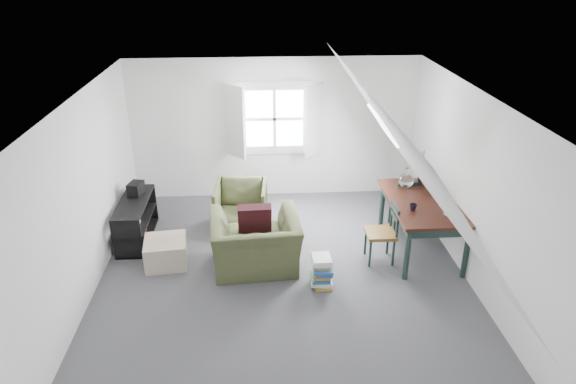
{
  "coord_description": "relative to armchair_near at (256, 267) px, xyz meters",
  "views": [
    {
      "loc": [
        -0.31,
        -5.88,
        4.03
      ],
      "look_at": [
        0.1,
        0.6,
        1.02
      ],
      "focal_mm": 32.0,
      "sensor_mm": 36.0,
      "label": 1
    }
  ],
  "objects": [
    {
      "name": "vase_twigs",
      "position": [
        2.53,
        0.87,
        0.95
      ],
      "size": [
        0.07,
        0.08,
        0.57
      ],
      "rotation": [
        0.0,
        0.0,
        0.03
      ],
      "color": "black",
      "rests_on": "dining_table"
    },
    {
      "name": "paper_box",
      "position": [
        2.63,
        -0.13,
        0.84
      ],
      "size": [
        0.11,
        0.08,
        0.04
      ],
      "primitive_type": "cube",
      "rotation": [
        0.0,
        0.0,
        -0.04
      ],
      "color": "white",
      "rests_on": "dining_table"
    },
    {
      "name": "armchair_far",
      "position": [
        -0.22,
        1.22,
        0.0
      ],
      "size": [
        0.86,
        0.88,
        0.76
      ],
      "primitive_type": "imported",
      "rotation": [
        0.0,
        0.0,
        -0.07
      ],
      "color": "#434A29",
      "rests_on": "floor"
    },
    {
      "name": "media_shelf",
      "position": [
        -1.84,
        0.9,
        0.29
      ],
      "size": [
        0.42,
        1.25,
        0.64
      ],
      "rotation": [
        0.0,
        0.0,
        0.06
      ],
      "color": "black",
      "rests_on": "floor"
    },
    {
      "name": "slope_left",
      "position": [
        -1.18,
        -0.3,
        1.78
      ],
      "size": [
        3.19,
        5.5,
        4.48
      ],
      "primitive_type": "plane",
      "rotation": [
        0.0,
        2.19,
        0.0
      ],
      "color": "white",
      "rests_on": "wall_left"
    },
    {
      "name": "cup",
      "position": [
        2.18,
        0.02,
        0.82
      ],
      "size": [
        0.13,
        0.13,
        0.1
      ],
      "primitive_type": "imported",
      "rotation": [
        0.0,
        0.0,
        0.37
      ],
      "color": "black",
      "rests_on": "dining_table"
    },
    {
      "name": "dining_chair_far",
      "position": [
        2.38,
        1.0,
        0.46
      ],
      "size": [
        0.42,
        0.42,
        0.89
      ],
      "rotation": [
        0.0,
        0.0,
        3.06
      ],
      "color": "brown",
      "rests_on": "floor"
    },
    {
      "name": "magazine_stack",
      "position": [
        0.88,
        -0.49,
        0.21
      ],
      "size": [
        0.32,
        0.38,
        0.42
      ],
      "rotation": [
        0.0,
        0.0,
        -0.23
      ],
      "color": "#B29933",
      "rests_on": "floor"
    },
    {
      "name": "wall_front",
      "position": [
        0.37,
        -3.05,
        1.25
      ],
      "size": [
        5.0,
        0.0,
        5.0
      ],
      "primitive_type": "plane",
      "rotation": [
        -1.57,
        0.0,
        0.0
      ],
      "color": "white",
      "rests_on": "ground"
    },
    {
      "name": "armchair_near",
      "position": [
        0.0,
        0.0,
        0.0
      ],
      "size": [
        1.28,
        1.14,
        0.78
      ],
      "primitive_type": "imported",
      "rotation": [
        0.0,
        0.0,
        3.22
      ],
      "color": "#434A29",
      "rests_on": "floor"
    },
    {
      "name": "throw_pillow",
      "position": [
        -0.0,
        0.15,
        0.69
      ],
      "size": [
        0.47,
        0.28,
        0.48
      ],
      "primitive_type": "cube",
      "rotation": [
        0.31,
        0.0,
        0.03
      ],
      "color": "#320D15",
      "rests_on": "armchair_near"
    },
    {
      "name": "dining_table",
      "position": [
        2.43,
        0.32,
        0.71
      ],
      "size": [
        0.99,
        1.64,
        0.82
      ],
      "rotation": [
        0.0,
        0.0,
        0.02
      ],
      "color": "black",
      "rests_on": "floor"
    },
    {
      "name": "dormer_window",
      "position": [
        0.37,
        2.37,
        1.45
      ],
      "size": [
        1.71,
        0.35,
        1.3
      ],
      "color": "white",
      "rests_on": "wall_back"
    },
    {
      "name": "wall_left",
      "position": [
        -2.13,
        -0.3,
        1.25
      ],
      "size": [
        0.0,
        5.5,
        5.5
      ],
      "primitive_type": "plane",
      "rotation": [
        1.57,
        0.0,
        1.57
      ],
      "color": "white",
      "rests_on": "ground"
    },
    {
      "name": "wall_back",
      "position": [
        0.37,
        2.45,
        1.25
      ],
      "size": [
        5.0,
        0.0,
        5.0
      ],
      "primitive_type": "plane",
      "rotation": [
        1.57,
        0.0,
        0.0
      ],
      "color": "white",
      "rests_on": "ground"
    },
    {
      "name": "electronics_box",
      "position": [
        -1.84,
        1.19,
        0.73
      ],
      "size": [
        0.25,
        0.3,
        0.21
      ],
      "primitive_type": "cube",
      "rotation": [
        0.0,
        0.0,
        -0.25
      ],
      "color": "black",
      "rests_on": "media_shelf"
    },
    {
      "name": "slope_right",
      "position": [
        1.92,
        -0.3,
        1.78
      ],
      "size": [
        3.19,
        5.5,
        4.48
      ],
      "primitive_type": "plane",
      "rotation": [
        0.0,
        -2.19,
        0.0
      ],
      "color": "white",
      "rests_on": "wall_right"
    },
    {
      "name": "ceiling",
      "position": [
        0.37,
        -0.3,
        2.5
      ],
      "size": [
        5.5,
        5.5,
        0.0
      ],
      "primitive_type": "plane",
      "rotation": [
        3.14,
        0.0,
        0.0
      ],
      "color": "white",
      "rests_on": "wall_back"
    },
    {
      "name": "floor",
      "position": [
        0.37,
        -0.3,
        0.0
      ],
      "size": [
        5.5,
        5.5,
        0.0
      ],
      "primitive_type": "plane",
      "color": "#4A494E",
      "rests_on": "ground"
    },
    {
      "name": "demijohn",
      "position": [
        2.28,
        0.77,
        0.95
      ],
      "size": [
        0.22,
        0.22,
        0.31
      ],
      "rotation": [
        0.0,
        0.0,
        0.03
      ],
      "color": "silver",
      "rests_on": "dining_table"
    },
    {
      "name": "skylight",
      "position": [
        1.92,
        1.0,
        1.75
      ],
      "size": [
        0.35,
        0.75,
        0.47
      ],
      "primitive_type": "cube",
      "rotation": [
        0.0,
        0.95,
        0.0
      ],
      "color": "white",
      "rests_on": "slope_right"
    },
    {
      "name": "dining_chair_near",
      "position": [
        1.81,
        0.08,
        0.46
      ],
      "size": [
        0.41,
        0.41,
        0.87
      ],
      "rotation": [
        0.0,
        0.0,
        -1.34
      ],
      "color": "brown",
      "rests_on": "floor"
    },
    {
      "name": "ottoman",
      "position": [
        -1.28,
        0.17,
        0.19
      ],
      "size": [
        0.63,
        0.63,
        0.38
      ],
      "primitive_type": "cube",
      "rotation": [
        0.0,
        0.0,
        0.11
      ],
      "color": "tan",
      "rests_on": "floor"
    },
    {
      "name": "wall_right",
      "position": [
        2.87,
        -0.3,
        1.25
      ],
      "size": [
        0.0,
        5.5,
        5.5
      ],
      "primitive_type": "plane",
      "rotation": [
        1.57,
        0.0,
        -1.57
      ],
      "color": "white",
      "rests_on": "ground"
    }
  ]
}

